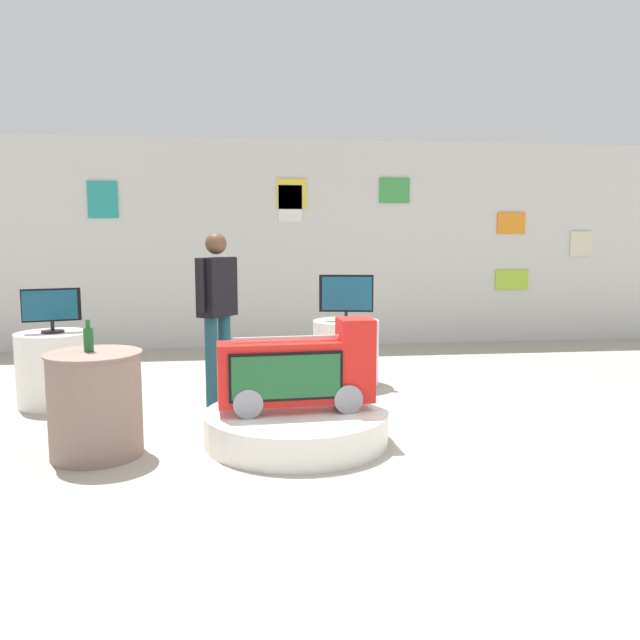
{
  "coord_description": "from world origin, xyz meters",
  "views": [
    {
      "loc": [
        -0.8,
        -4.65,
        1.62
      ],
      "look_at": [
        -0.12,
        0.88,
        0.88
      ],
      "focal_mm": 36.23,
      "sensor_mm": 36.0,
      "label": 1
    }
  ],
  "objects_px": {
    "display_pedestal_center_rear": "(55,369)",
    "bottle_on_side_table": "(88,339)",
    "tv_on_left_rear": "(346,295)",
    "tv_on_center_rear": "(51,308)",
    "side_table_round": "(95,403)",
    "shopper_browsing_near_truck": "(217,305)",
    "main_display_pedestal": "(296,426)",
    "novelty_firetruck_tv": "(299,373)",
    "display_pedestal_left_rear": "(346,352)"
  },
  "relations": [
    {
      "from": "tv_on_left_rear",
      "to": "shopper_browsing_near_truck",
      "type": "xyz_separation_m",
      "value": [
        -1.35,
        -0.68,
        -0.02
      ]
    },
    {
      "from": "novelty_firetruck_tv",
      "to": "bottle_on_side_table",
      "type": "bearing_deg",
      "value": -176.3
    },
    {
      "from": "side_table_round",
      "to": "bottle_on_side_table",
      "type": "height_order",
      "value": "bottle_on_side_table"
    },
    {
      "from": "display_pedestal_left_rear",
      "to": "tv_on_center_rear",
      "type": "height_order",
      "value": "tv_on_center_rear"
    },
    {
      "from": "tv_on_left_rear",
      "to": "display_pedestal_center_rear",
      "type": "distance_m",
      "value": 3.02
    },
    {
      "from": "side_table_round",
      "to": "display_pedestal_left_rear",
      "type": "bearing_deg",
      "value": 43.08
    },
    {
      "from": "tv_on_left_rear",
      "to": "tv_on_center_rear",
      "type": "distance_m",
      "value": 2.95
    },
    {
      "from": "display_pedestal_center_rear",
      "to": "tv_on_left_rear",
      "type": "bearing_deg",
      "value": 9.9
    },
    {
      "from": "tv_on_left_rear",
      "to": "main_display_pedestal",
      "type": "bearing_deg",
      "value": -110.29
    },
    {
      "from": "main_display_pedestal",
      "to": "novelty_firetruck_tv",
      "type": "xyz_separation_m",
      "value": [
        0.02,
        -0.01,
        0.42
      ]
    },
    {
      "from": "shopper_browsing_near_truck",
      "to": "bottle_on_side_table",
      "type": "bearing_deg",
      "value": -123.42
    },
    {
      "from": "novelty_firetruck_tv",
      "to": "bottle_on_side_table",
      "type": "height_order",
      "value": "bottle_on_side_table"
    },
    {
      "from": "display_pedestal_left_rear",
      "to": "display_pedestal_center_rear",
      "type": "height_order",
      "value": "same"
    },
    {
      "from": "novelty_firetruck_tv",
      "to": "main_display_pedestal",
      "type": "bearing_deg",
      "value": 167.19
    },
    {
      "from": "display_pedestal_left_rear",
      "to": "tv_on_center_rear",
      "type": "bearing_deg",
      "value": -169.94
    },
    {
      "from": "tv_on_left_rear",
      "to": "bottle_on_side_table",
      "type": "bearing_deg",
      "value": -137.92
    },
    {
      "from": "novelty_firetruck_tv",
      "to": "bottle_on_side_table",
      "type": "xyz_separation_m",
      "value": [
        -1.55,
        -0.1,
        0.32
      ]
    },
    {
      "from": "tv_on_left_rear",
      "to": "bottle_on_side_table",
      "type": "distance_m",
      "value": 3.01
    },
    {
      "from": "novelty_firetruck_tv",
      "to": "tv_on_left_rear",
      "type": "bearing_deg",
      "value": 70.38
    },
    {
      "from": "bottle_on_side_table",
      "to": "tv_on_center_rear",
      "type": "bearing_deg",
      "value": 114.14
    },
    {
      "from": "tv_on_center_rear",
      "to": "tv_on_left_rear",
      "type": "bearing_deg",
      "value": 9.97
    },
    {
      "from": "display_pedestal_center_rear",
      "to": "novelty_firetruck_tv",
      "type": "bearing_deg",
      "value": -32.37
    },
    {
      "from": "display_pedestal_left_rear",
      "to": "side_table_round",
      "type": "relative_size",
      "value": 0.93
    },
    {
      "from": "display_pedestal_left_rear",
      "to": "display_pedestal_center_rear",
      "type": "bearing_deg",
      "value": -170.01
    },
    {
      "from": "tv_on_center_rear",
      "to": "side_table_round",
      "type": "bearing_deg",
      "value": -65.25
    },
    {
      "from": "main_display_pedestal",
      "to": "display_pedestal_center_rear",
      "type": "distance_m",
      "value": 2.62
    },
    {
      "from": "tv_on_left_rear",
      "to": "shopper_browsing_near_truck",
      "type": "height_order",
      "value": "shopper_browsing_near_truck"
    },
    {
      "from": "tv_on_left_rear",
      "to": "display_pedestal_center_rear",
      "type": "xyz_separation_m",
      "value": [
        -2.91,
        -0.51,
        -0.63
      ]
    },
    {
      "from": "display_pedestal_center_rear",
      "to": "shopper_browsing_near_truck",
      "type": "bearing_deg",
      "value": -6.33
    },
    {
      "from": "main_display_pedestal",
      "to": "novelty_firetruck_tv",
      "type": "height_order",
      "value": "novelty_firetruck_tv"
    },
    {
      "from": "tv_on_left_rear",
      "to": "side_table_round",
      "type": "height_order",
      "value": "tv_on_left_rear"
    },
    {
      "from": "main_display_pedestal",
      "to": "novelty_firetruck_tv",
      "type": "relative_size",
      "value": 1.18
    },
    {
      "from": "display_pedestal_left_rear",
      "to": "main_display_pedestal",
      "type": "bearing_deg",
      "value": -110.23
    },
    {
      "from": "novelty_firetruck_tv",
      "to": "tv_on_left_rear",
      "type": "distance_m",
      "value": 2.08
    },
    {
      "from": "main_display_pedestal",
      "to": "tv_on_center_rear",
      "type": "height_order",
      "value": "tv_on_center_rear"
    },
    {
      "from": "display_pedestal_center_rear",
      "to": "tv_on_center_rear",
      "type": "distance_m",
      "value": 0.58
    },
    {
      "from": "display_pedestal_center_rear",
      "to": "bottle_on_side_table",
      "type": "height_order",
      "value": "bottle_on_side_table"
    },
    {
      "from": "tv_on_left_rear",
      "to": "novelty_firetruck_tv",
      "type": "bearing_deg",
      "value": -109.62
    },
    {
      "from": "display_pedestal_center_rear",
      "to": "shopper_browsing_near_truck",
      "type": "relative_size",
      "value": 0.43
    },
    {
      "from": "tv_on_left_rear",
      "to": "bottle_on_side_table",
      "type": "xyz_separation_m",
      "value": [
        -2.23,
        -2.02,
        -0.11
      ]
    },
    {
      "from": "display_pedestal_left_rear",
      "to": "display_pedestal_center_rear",
      "type": "relative_size",
      "value": 1.02
    },
    {
      "from": "novelty_firetruck_tv",
      "to": "tv_on_center_rear",
      "type": "bearing_deg",
      "value": 147.72
    },
    {
      "from": "side_table_round",
      "to": "bottle_on_side_table",
      "type": "relative_size",
      "value": 3.29
    },
    {
      "from": "novelty_firetruck_tv",
      "to": "tv_on_left_rear",
      "type": "xyz_separation_m",
      "value": [
        0.68,
        1.92,
        0.43
      ]
    },
    {
      "from": "main_display_pedestal",
      "to": "display_pedestal_center_rear",
      "type": "relative_size",
      "value": 2.07
    },
    {
      "from": "side_table_round",
      "to": "shopper_browsing_near_truck",
      "type": "height_order",
      "value": "shopper_browsing_near_truck"
    },
    {
      "from": "bottle_on_side_table",
      "to": "shopper_browsing_near_truck",
      "type": "relative_size",
      "value": 0.14
    },
    {
      "from": "main_display_pedestal",
      "to": "tv_on_left_rear",
      "type": "xyz_separation_m",
      "value": [
        0.71,
        1.91,
        0.85
      ]
    },
    {
      "from": "novelty_firetruck_tv",
      "to": "shopper_browsing_near_truck",
      "type": "bearing_deg",
      "value": 118.37
    },
    {
      "from": "tv_on_left_rear",
      "to": "side_table_round",
      "type": "relative_size",
      "value": 0.75
    }
  ]
}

